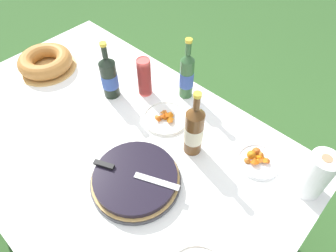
% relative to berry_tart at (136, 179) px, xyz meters
% --- Properties ---
extents(ground_plane, '(16.00, 16.00, 0.00)m').
position_rel_berry_tart_xyz_m(ground_plane, '(-0.28, 0.08, -0.75)').
color(ground_plane, '#335B28').
extents(garden_table, '(1.82, 1.15, 0.71)m').
position_rel_berry_tart_xyz_m(garden_table, '(-0.28, 0.08, -0.09)').
color(garden_table, brown).
rests_on(garden_table, ground_plane).
extents(tablecloth, '(1.83, 1.16, 0.10)m').
position_rel_berry_tart_xyz_m(tablecloth, '(-0.28, 0.08, -0.04)').
color(tablecloth, white).
rests_on(tablecloth, garden_table).
extents(berry_tart, '(0.38, 0.38, 0.06)m').
position_rel_berry_tart_xyz_m(berry_tart, '(0.00, 0.00, 0.00)').
color(berry_tart, '#38383D').
rests_on(berry_tart, tablecloth).
extents(serving_knife, '(0.35, 0.17, 0.01)m').
position_rel_berry_tart_xyz_m(serving_knife, '(-0.03, -0.01, 0.04)').
color(serving_knife, silver).
rests_on(serving_knife, berry_tart).
extents(bundt_cake, '(0.34, 0.34, 0.09)m').
position_rel_berry_tart_xyz_m(bundt_cake, '(-0.95, 0.17, 0.02)').
color(bundt_cake, tan).
rests_on(bundt_cake, tablecloth).
extents(cup_stack, '(0.07, 0.07, 0.21)m').
position_rel_berry_tart_xyz_m(cup_stack, '(-0.37, 0.42, 0.08)').
color(cup_stack, '#E04C47').
rests_on(cup_stack, tablecloth).
extents(cider_bottle_green, '(0.07, 0.07, 0.34)m').
position_rel_berry_tart_xyz_m(cider_bottle_green, '(-0.20, 0.55, 0.10)').
color(cider_bottle_green, '#2D562D').
rests_on(cider_bottle_green, tablecloth).
extents(cider_bottle_amber, '(0.08, 0.08, 0.35)m').
position_rel_berry_tart_xyz_m(cider_bottle_amber, '(0.06, 0.30, 0.11)').
color(cider_bottle_amber, brown).
rests_on(cider_bottle_amber, tablecloth).
extents(juice_bottle_red, '(0.09, 0.09, 0.32)m').
position_rel_berry_tart_xyz_m(juice_bottle_red, '(-0.49, 0.28, 0.09)').
color(juice_bottle_red, black).
rests_on(juice_bottle_red, tablecloth).
extents(snack_plate_near, '(0.23, 0.23, 0.05)m').
position_rel_berry_tart_xyz_m(snack_plate_near, '(-0.16, 0.35, -0.02)').
color(snack_plate_near, white).
rests_on(snack_plate_near, tablecloth).
extents(snack_plate_right, '(0.19, 0.19, 0.06)m').
position_rel_berry_tart_xyz_m(snack_plate_right, '(0.32, 0.44, -0.01)').
color(snack_plate_right, white).
rests_on(snack_plate_right, tablecloth).
extents(paper_towel_roll, '(0.11, 0.11, 0.22)m').
position_rel_berry_tart_xyz_m(paper_towel_roll, '(0.54, 0.46, 0.08)').
color(paper_towel_roll, white).
rests_on(paper_towel_roll, tablecloth).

